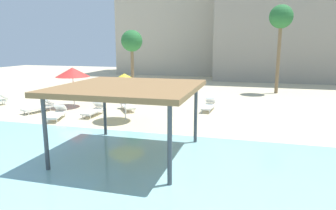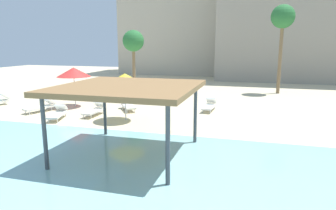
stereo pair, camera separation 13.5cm
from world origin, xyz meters
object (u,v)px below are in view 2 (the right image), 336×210
at_px(shade_pavilion, 128,89).
at_px(palm_tree_0, 133,42).
at_px(beach_umbrella_red_5, 74,72).
at_px(lounge_chair_1, 128,105).
at_px(palm_tree_2, 283,19).
at_px(beach_umbrella_yellow_3, 125,79).
at_px(lounge_chair_3, 209,105).
at_px(lounge_chair_5, 41,106).
at_px(lounge_chair_2, 58,113).
at_px(lounge_chair_6, 95,110).

relative_size(shade_pavilion, palm_tree_0, 0.91).
distance_m(beach_umbrella_red_5, lounge_chair_1, 4.30).
height_order(shade_pavilion, palm_tree_2, palm_tree_2).
bearing_deg(beach_umbrella_yellow_3, beach_umbrella_red_5, 151.45).
bearing_deg(shade_pavilion, beach_umbrella_red_5, 133.30).
bearing_deg(palm_tree_0, lounge_chair_3, -41.90).
bearing_deg(beach_umbrella_yellow_3, palm_tree_2, 54.73).
bearing_deg(lounge_chair_1, lounge_chair_5, -103.12).
xyz_separation_m(lounge_chair_2, lounge_chair_3, (7.75, 4.50, 0.00)).
relative_size(shade_pavilion, lounge_chair_6, 2.55).
distance_m(shade_pavilion, lounge_chair_3, 9.09).
xyz_separation_m(lounge_chair_5, palm_tree_0, (1.98, 10.29, 3.93)).
bearing_deg(shade_pavilion, palm_tree_0, 111.53).
bearing_deg(beach_umbrella_yellow_3, lounge_chair_2, -168.51).
bearing_deg(beach_umbrella_red_5, lounge_chair_2, -72.73).
relative_size(shade_pavilion, lounge_chair_1, 2.54).
xyz_separation_m(beach_umbrella_yellow_3, lounge_chair_2, (-3.73, -0.76, -1.94)).
xyz_separation_m(lounge_chair_1, lounge_chair_6, (-1.26, -1.90, 0.00)).
relative_size(beach_umbrella_red_5, lounge_chair_1, 1.36).
bearing_deg(lounge_chair_3, lounge_chair_6, -60.15).
height_order(beach_umbrella_yellow_3, lounge_chair_5, beach_umbrella_yellow_3).
distance_m(beach_umbrella_yellow_3, palm_tree_2, 15.33).
xyz_separation_m(lounge_chair_6, palm_tree_0, (-1.70, 10.24, 3.93)).
bearing_deg(beach_umbrella_red_5, palm_tree_0, 83.97).
height_order(lounge_chair_1, palm_tree_0, palm_tree_0).
xyz_separation_m(palm_tree_0, palm_tree_2, (12.48, 1.28, 1.80)).
xyz_separation_m(beach_umbrella_yellow_3, lounge_chair_6, (-2.21, 0.60, -1.94)).
distance_m(lounge_chair_1, lounge_chair_5, 5.31).
distance_m(shade_pavilion, palm_tree_0, 17.05).
relative_size(lounge_chair_3, palm_tree_2, 0.27).
distance_m(lounge_chair_6, palm_tree_0, 11.10).
relative_size(lounge_chair_1, palm_tree_0, 0.36).
height_order(lounge_chair_1, lounge_chair_2, same).
xyz_separation_m(shade_pavilion, palm_tree_0, (-6.22, 15.78, 1.78)).
bearing_deg(lounge_chair_1, palm_tree_0, 164.91).
height_order(beach_umbrella_red_5, lounge_chair_5, beach_umbrella_red_5).
xyz_separation_m(beach_umbrella_yellow_3, beach_umbrella_red_5, (-4.78, 2.60, 0.01)).
distance_m(lounge_chair_1, lounge_chair_6, 2.28).
bearing_deg(lounge_chair_6, beach_umbrella_red_5, -127.99).
relative_size(beach_umbrella_yellow_3, palm_tree_2, 0.35).
xyz_separation_m(beach_umbrella_yellow_3, lounge_chair_1, (-0.95, 2.51, -1.94)).
height_order(lounge_chair_1, lounge_chair_3, same).
distance_m(beach_umbrella_yellow_3, lounge_chair_6, 3.00).
height_order(beach_umbrella_yellow_3, beach_umbrella_red_5, beach_umbrella_red_5).
bearing_deg(palm_tree_2, shade_pavilion, -110.15).
bearing_deg(lounge_chair_2, beach_umbrella_yellow_3, 84.21).
relative_size(beach_umbrella_yellow_3, lounge_chair_2, 1.28).
relative_size(lounge_chair_2, lounge_chair_3, 1.03).
bearing_deg(beach_umbrella_yellow_3, shade_pavilion, -64.82).
xyz_separation_m(shade_pavilion, lounge_chair_6, (-4.53, 5.53, -2.16)).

